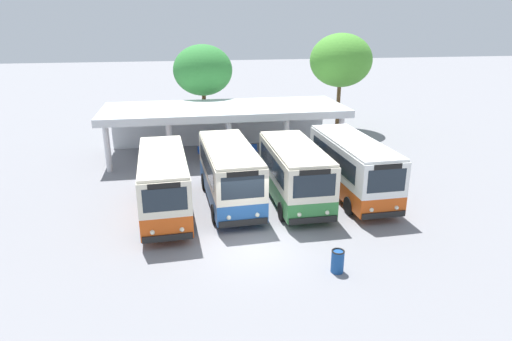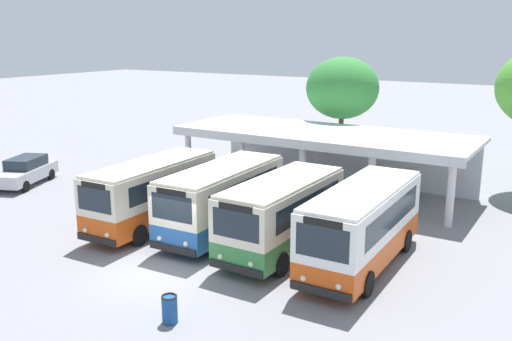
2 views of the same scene
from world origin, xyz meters
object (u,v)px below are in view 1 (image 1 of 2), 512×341
(waiting_chair_end_by_column, at_px, (201,151))
(waiting_chair_second_from_end, at_px, (212,151))
(waiting_chair_far_end_seat, at_px, (254,149))
(city_bus_middle_cream, at_px, (294,171))
(city_bus_nearest_orange, at_px, (164,182))
(litter_bin_apron, at_px, (338,261))
(city_bus_second_in_row, at_px, (230,172))
(waiting_chair_fifth_seat, at_px, (243,149))
(city_bus_fourth_amber, at_px, (352,165))
(waiting_chair_fourth_seat, at_px, (233,150))
(waiting_chair_middle_seat, at_px, (223,151))

(waiting_chair_end_by_column, relative_size, waiting_chair_second_from_end, 1.00)
(waiting_chair_far_end_seat, bearing_deg, city_bus_middle_cream, -85.61)
(city_bus_nearest_orange, relative_size, litter_bin_apron, 8.12)
(city_bus_middle_cream, xyz_separation_m, litter_bin_apron, (-0.11, -6.82, -1.22))
(city_bus_second_in_row, xyz_separation_m, waiting_chair_second_from_end, (-0.29, 7.79, -1.16))
(city_bus_middle_cream, relative_size, waiting_chair_fifth_seat, 7.98)
(waiting_chair_far_end_seat, bearing_deg, city_bus_fourth_amber, -63.77)
(city_bus_middle_cream, bearing_deg, city_bus_second_in_row, 171.68)
(city_bus_second_in_row, xyz_separation_m, waiting_chair_fourth_seat, (1.17, 7.82, -1.16))
(waiting_chair_end_by_column, height_order, waiting_chair_middle_seat, same)
(city_bus_second_in_row, height_order, city_bus_fourth_amber, city_bus_fourth_amber)
(waiting_chair_fourth_seat, bearing_deg, waiting_chair_second_from_end, -178.97)
(city_bus_nearest_orange, distance_m, litter_bin_apron, 9.17)
(waiting_chair_end_by_column, xyz_separation_m, waiting_chair_far_end_seat, (3.66, -0.10, 0.00))
(waiting_chair_fourth_seat, bearing_deg, waiting_chair_fifth_seat, 5.39)
(waiting_chair_second_from_end, height_order, waiting_chair_fourth_seat, same)
(waiting_chair_fourth_seat, bearing_deg, city_bus_second_in_row, -98.49)
(city_bus_nearest_orange, relative_size, waiting_chair_second_from_end, 8.50)
(city_bus_fourth_amber, relative_size, waiting_chair_middle_seat, 8.93)
(city_bus_fourth_amber, distance_m, waiting_chair_far_end_seat, 8.90)
(city_bus_second_in_row, bearing_deg, city_bus_middle_cream, -8.32)
(city_bus_fourth_amber, bearing_deg, waiting_chair_fourth_seat, 123.94)
(waiting_chair_fifth_seat, bearing_deg, waiting_chair_far_end_seat, -9.48)
(city_bus_middle_cream, bearing_deg, waiting_chair_fourth_seat, 104.17)
(city_bus_fourth_amber, bearing_deg, waiting_chair_end_by_column, 133.30)
(city_bus_fourth_amber, xyz_separation_m, waiting_chair_end_by_column, (-7.55, 8.01, -1.19))
(waiting_chair_middle_seat, bearing_deg, city_bus_middle_cream, -71.05)
(city_bus_second_in_row, bearing_deg, waiting_chair_far_end_seat, 71.30)
(city_bus_middle_cream, height_order, city_bus_fourth_amber, city_bus_fourth_amber)
(city_bus_middle_cream, height_order, waiting_chair_middle_seat, city_bus_middle_cream)
(waiting_chair_second_from_end, bearing_deg, waiting_chair_fifth_seat, 2.49)
(city_bus_fourth_amber, bearing_deg, waiting_chair_far_end_seat, 116.23)
(city_bus_second_in_row, relative_size, city_bus_fourth_amber, 0.96)
(waiting_chair_second_from_end, height_order, litter_bin_apron, litter_bin_apron)
(waiting_chair_middle_seat, height_order, waiting_chair_fourth_seat, same)
(waiting_chair_fourth_seat, bearing_deg, litter_bin_apron, -82.51)
(waiting_chair_fifth_seat, bearing_deg, litter_bin_apron, -85.27)
(city_bus_nearest_orange, distance_m, waiting_chair_second_from_end, 9.22)
(city_bus_second_in_row, height_order, waiting_chair_fifth_seat, city_bus_second_in_row)
(litter_bin_apron, bearing_deg, city_bus_nearest_orange, 134.92)
(city_bus_fourth_amber, height_order, waiting_chair_fourth_seat, city_bus_fourth_amber)
(city_bus_nearest_orange, height_order, waiting_chair_fourth_seat, city_bus_nearest_orange)
(city_bus_second_in_row, bearing_deg, waiting_chair_middle_seat, 86.78)
(city_bus_nearest_orange, bearing_deg, litter_bin_apron, -45.08)
(city_bus_middle_cream, bearing_deg, waiting_chair_far_end_seat, 94.39)
(litter_bin_apron, bearing_deg, waiting_chair_fifth_seat, 94.73)
(waiting_chair_end_by_column, bearing_deg, waiting_chair_second_from_end, -6.06)
(city_bus_middle_cream, height_order, waiting_chair_fifth_seat, city_bus_middle_cream)
(city_bus_nearest_orange, relative_size, city_bus_middle_cream, 1.07)
(city_bus_second_in_row, bearing_deg, waiting_chair_second_from_end, 92.17)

